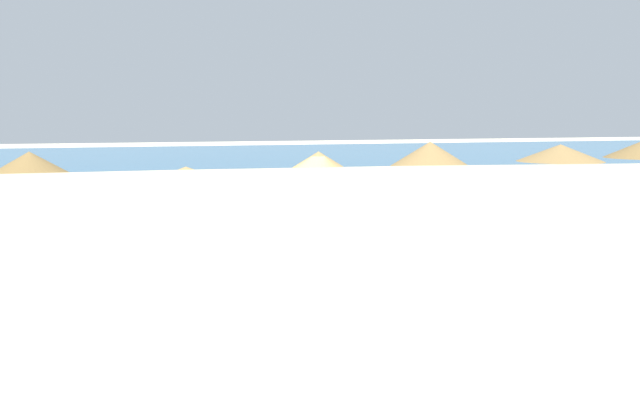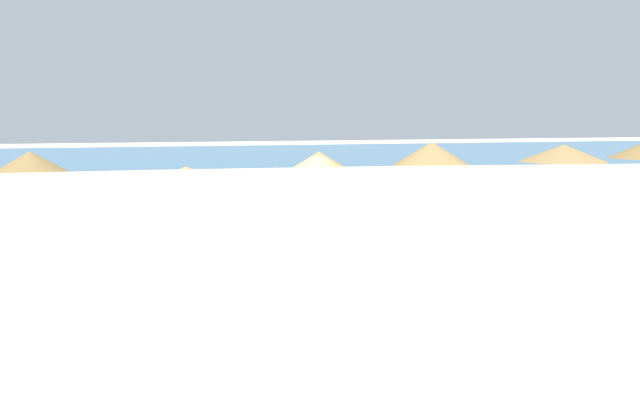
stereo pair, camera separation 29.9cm
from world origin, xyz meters
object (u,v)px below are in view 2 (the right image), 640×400
(beach_umbrella_3, at_px, (30,168))
(beach_umbrella_4, at_px, (186,177))
(beach_umbrella_6, at_px, (431,155))
(beach_umbrella_7, at_px, (563,153))
(lounge_chair_2, at_px, (477,239))
(lounge_chair_0, at_px, (20,274))
(cooler_box, at_px, (250,297))
(beach_ball, at_px, (623,241))
(beach_umbrella_5, at_px, (319,166))

(beach_umbrella_3, height_order, beach_umbrella_4, beach_umbrella_3)
(beach_umbrella_6, xyz_separation_m, beach_umbrella_7, (3.60, -0.36, -0.01))
(beach_umbrella_4, height_order, lounge_chair_2, beach_umbrella_4)
(beach_umbrella_6, distance_m, lounge_chair_0, 9.96)
(beach_umbrella_7, height_order, cooler_box, beach_umbrella_7)
(beach_umbrella_3, bearing_deg, cooler_box, -42.83)
(lounge_chair_2, bearing_deg, beach_umbrella_7, -102.89)
(cooler_box, bearing_deg, beach_umbrella_4, 99.66)
(lounge_chair_0, relative_size, lounge_chair_2, 1.00)
(beach_umbrella_6, bearing_deg, beach_ball, -9.30)
(beach_umbrella_4, xyz_separation_m, beach_umbrella_7, (9.77, -0.06, 0.39))
(beach_umbrella_7, relative_size, cooler_box, 5.54)
(beach_ball, height_order, cooler_box, cooler_box)
(beach_umbrella_4, bearing_deg, beach_umbrella_5, 6.07)
(cooler_box, bearing_deg, beach_umbrella_5, 58.48)
(lounge_chair_2, distance_m, cooler_box, 7.44)
(beach_umbrella_4, relative_size, beach_umbrella_5, 0.97)
(beach_umbrella_6, xyz_separation_m, cooler_box, (-5.51, -4.14, -2.28))
(beach_umbrella_4, xyz_separation_m, lounge_chair_0, (-3.43, -1.30, -1.71))
(beach_umbrella_5, bearing_deg, beach_ball, -6.31)
(beach_umbrella_5, distance_m, lounge_chair_2, 4.43)
(beach_umbrella_3, relative_size, lounge_chair_0, 1.81)
(beach_umbrella_4, height_order, beach_umbrella_6, beach_umbrella_6)
(beach_umbrella_5, distance_m, beach_umbrella_6, 2.95)
(beach_umbrella_3, height_order, lounge_chair_0, beach_umbrella_3)
(beach_umbrella_5, relative_size, beach_umbrella_7, 0.96)
(lounge_chair_0, xyz_separation_m, beach_ball, (14.79, 0.75, -0.22))
(beach_umbrella_6, relative_size, lounge_chair_0, 1.86)
(beach_umbrella_5, xyz_separation_m, cooler_box, (-2.57, -4.19, -2.04))
(lounge_chair_2, relative_size, beach_ball, 4.77)
(beach_umbrella_7, xyz_separation_m, lounge_chair_2, (-2.58, -0.23, -2.11))
(beach_umbrella_3, height_order, beach_umbrella_7, beach_umbrella_3)
(lounge_chair_2, bearing_deg, beach_umbrella_3, 71.73)
(beach_umbrella_7, distance_m, beach_ball, 2.86)
(lounge_chair_2, bearing_deg, beach_umbrella_4, 69.72)
(beach_umbrella_5, bearing_deg, beach_umbrella_4, -173.93)
(lounge_chair_2, bearing_deg, lounge_chair_0, 77.49)
(beach_umbrella_6, height_order, beach_umbrella_7, beach_umbrella_6)
(cooler_box, bearing_deg, beach_ball, 17.08)
(beach_umbrella_5, xyz_separation_m, lounge_chair_0, (-6.66, -1.65, -1.88))
(beach_umbrella_4, relative_size, lounge_chair_2, 1.68)
(beach_umbrella_4, distance_m, lounge_chair_0, 4.05)
(beach_umbrella_3, relative_size, beach_umbrella_5, 1.05)
(beach_umbrella_4, xyz_separation_m, beach_umbrella_5, (3.22, 0.34, 0.17))
(beach_umbrella_7, bearing_deg, beach_ball, -17.26)
(lounge_chair_2, distance_m, beach_ball, 4.19)
(cooler_box, bearing_deg, lounge_chair_0, 148.13)
(lounge_chair_0, height_order, beach_ball, lounge_chair_0)
(beach_umbrella_7, bearing_deg, beach_umbrella_6, 174.35)
(beach_umbrella_6, bearing_deg, lounge_chair_2, -29.91)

